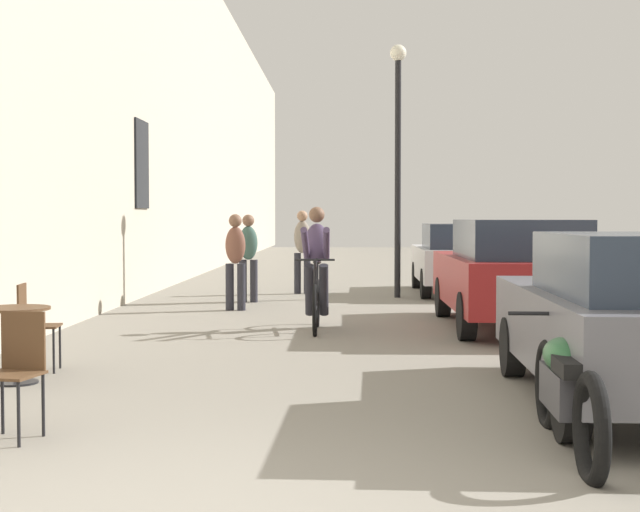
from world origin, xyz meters
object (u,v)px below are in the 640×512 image
object	(u,v)px
pedestrian_mid	(248,253)
cafe_table_mid	(16,328)
parked_car_second	(513,272)
parked_car_third	(459,257)
cafe_chair_mid_toward_street	(33,321)
parked_car_nearest	(634,317)
parked_motorcycle	(567,390)
cafe_chair_near_toward_street	(16,365)
street_lamp	(398,138)
pedestrian_near	(235,256)
cyclist_on_bicycle	(317,272)
pedestrian_far	(302,247)

from	to	relation	value
pedestrian_mid	cafe_table_mid	bearing A→B (deg)	-98.98
parked_car_second	parked_car_third	distance (m)	5.93
cafe_chair_mid_toward_street	parked_car_nearest	xyz separation A→B (m)	(5.52, -1.64, 0.23)
cafe_chair_mid_toward_street	parked_motorcycle	distance (m)	5.55
cafe_chair_near_toward_street	street_lamp	xyz separation A→B (m)	(3.36, 11.55, 2.59)
parked_car_third	pedestrian_near	bearing A→B (deg)	-139.97
cyclist_on_bicycle	parked_car_nearest	distance (m)	5.88
cyclist_on_bicycle	cafe_chair_near_toward_street	bearing A→B (deg)	-106.93
cyclist_on_bicycle	pedestrian_near	size ratio (longest dim) A/B	1.09
street_lamp	parked_car_nearest	bearing A→B (deg)	-82.74
pedestrian_mid	parked_car_second	bearing A→B (deg)	-43.48
cyclist_on_bicycle	parked_motorcycle	bearing A→B (deg)	-74.08
parked_car_nearest	cafe_table_mid	bearing A→B (deg)	170.02
pedestrian_far	parked_car_nearest	world-z (taller)	pedestrian_far
parked_car_second	pedestrian_near	bearing A→B (deg)	149.90
cafe_table_mid	pedestrian_far	bearing A→B (deg)	77.79
cafe_chair_near_toward_street	pedestrian_near	distance (m)	9.00
cyclist_on_bicycle	parked_car_second	world-z (taller)	cyclist_on_bicycle
cafe_chair_near_toward_street	parked_car_third	size ratio (longest dim) A/B	0.22
pedestrian_far	parked_motorcycle	xyz separation A→B (m)	(2.35, -12.63, -0.56)
cafe_table_mid	street_lamp	size ratio (longest dim) A/B	0.15
cafe_chair_near_toward_street	parked_car_nearest	distance (m)	4.83
street_lamp	pedestrian_far	bearing A→B (deg)	156.00
parked_car_second	parked_motorcycle	xyz separation A→B (m)	(-0.87, -6.78, -0.39)
cafe_chair_mid_toward_street	pedestrian_far	distance (m)	9.88
cafe_table_mid	pedestrian_near	distance (m)	6.99
pedestrian_far	parked_car_second	size ratio (longest dim) A/B	0.40
cafe_table_mid	parked_car_nearest	xyz separation A→B (m)	(5.45, -0.96, 0.22)
cyclist_on_bicycle	pedestrian_near	xyz separation A→B (m)	(-1.44, 2.62, 0.10)
parked_motorcycle	street_lamp	bearing A→B (deg)	92.20
pedestrian_far	parked_car_nearest	xyz separation A→B (m)	(3.22, -11.24, -0.22)
cafe_chair_mid_toward_street	parked_car_second	world-z (taller)	parked_car_second
cafe_table_mid	cafe_chair_mid_toward_street	size ratio (longest dim) A/B	0.81
pedestrian_mid	street_lamp	size ratio (longest dim) A/B	0.33
cafe_table_mid	parked_car_nearest	bearing A→B (deg)	-9.98
parked_car_third	parked_motorcycle	size ratio (longest dim) A/B	1.89
parked_car_nearest	cafe_chair_mid_toward_street	bearing A→B (deg)	163.42
cyclist_on_bicycle	pedestrian_mid	size ratio (longest dim) A/B	1.09
pedestrian_mid	street_lamp	bearing A→B (deg)	21.25
cafe_chair_near_toward_street	pedestrian_mid	world-z (taller)	pedestrian_mid
cafe_chair_mid_toward_street	parked_car_nearest	bearing A→B (deg)	-16.58
cafe_table_mid	pedestrian_near	world-z (taller)	pedestrian_near
cyclist_on_bicycle	parked_car_third	size ratio (longest dim) A/B	0.43
parked_car_second	parked_car_nearest	bearing A→B (deg)	-89.97
parked_car_nearest	pedestrian_mid	bearing A→B (deg)	113.92
street_lamp	cafe_table_mid	bearing A→B (deg)	-113.59
cafe_chair_mid_toward_street	pedestrian_far	bearing A→B (deg)	76.52
cafe_chair_near_toward_street	parked_car_third	world-z (taller)	parked_car_third
parked_motorcycle	parked_car_second	bearing A→B (deg)	82.69
parked_car_nearest	parked_motorcycle	world-z (taller)	parked_car_nearest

